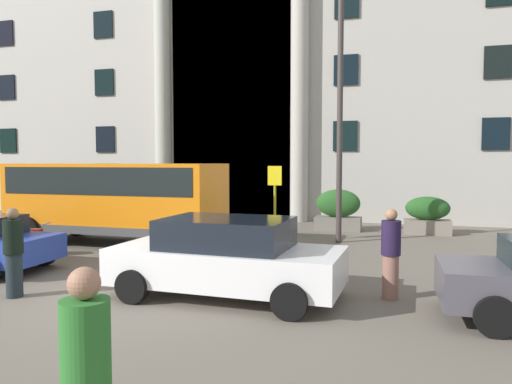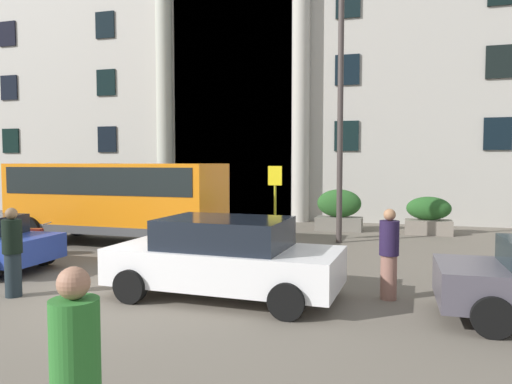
{
  "view_description": "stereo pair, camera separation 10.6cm",
  "coord_description": "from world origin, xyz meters",
  "px_view_note": "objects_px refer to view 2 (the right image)",
  "views": [
    {
      "loc": [
        5.02,
        -7.78,
        2.58
      ],
      "look_at": [
        1.07,
        5.8,
        1.68
      ],
      "focal_mm": 34.32,
      "sensor_mm": 36.0,
      "label": 1
    },
    {
      "loc": [
        5.13,
        -7.75,
        2.58
      ],
      "look_at": [
        1.07,
        5.8,
        1.68
      ],
      "focal_mm": 34.32,
      "sensor_mm": 36.0,
      "label": 2
    }
  ],
  "objects_px": {
    "hedge_planter_far_east": "(106,207)",
    "pedestrian_man_crossing": "(389,254)",
    "orange_minibus": "(117,195)",
    "lamppost_plaza_centre": "(341,82)",
    "bus_stop_sign": "(275,195)",
    "white_taxi_kerbside": "(225,257)",
    "scooter_by_planter": "(24,239)",
    "hedge_planter_east": "(46,204)",
    "hedge_planter_entrance_left": "(429,216)",
    "hedge_planter_west": "(339,211)",
    "pedestrian_man_red_shirt": "(12,252)"
  },
  "relations": [
    {
      "from": "hedge_planter_far_east",
      "to": "scooter_by_planter",
      "type": "relative_size",
      "value": 0.86
    },
    {
      "from": "hedge_planter_west",
      "to": "orange_minibus",
      "type": "bearing_deg",
      "value": -141.53
    },
    {
      "from": "hedge_planter_west",
      "to": "pedestrian_man_red_shirt",
      "type": "height_order",
      "value": "pedestrian_man_red_shirt"
    },
    {
      "from": "white_taxi_kerbside",
      "to": "scooter_by_planter",
      "type": "xyz_separation_m",
      "value": [
        -6.7,
        2.27,
        -0.31
      ]
    },
    {
      "from": "hedge_planter_entrance_left",
      "to": "pedestrian_man_crossing",
      "type": "distance_m",
      "value": 8.95
    },
    {
      "from": "scooter_by_planter",
      "to": "hedge_planter_east",
      "type": "bearing_deg",
      "value": 110.39
    },
    {
      "from": "bus_stop_sign",
      "to": "hedge_planter_west",
      "type": "relative_size",
      "value": 1.43
    },
    {
      "from": "white_taxi_kerbside",
      "to": "hedge_planter_entrance_left",
      "type": "bearing_deg",
      "value": 69.13
    },
    {
      "from": "pedestrian_man_red_shirt",
      "to": "lamppost_plaza_centre",
      "type": "bearing_deg",
      "value": 12.62
    },
    {
      "from": "pedestrian_man_red_shirt",
      "to": "pedestrian_man_crossing",
      "type": "bearing_deg",
      "value": -29.32
    },
    {
      "from": "hedge_planter_far_east",
      "to": "lamppost_plaza_centre",
      "type": "relative_size",
      "value": 0.19
    },
    {
      "from": "bus_stop_sign",
      "to": "pedestrian_man_crossing",
      "type": "bearing_deg",
      "value": -56.56
    },
    {
      "from": "hedge_planter_west",
      "to": "scooter_by_planter",
      "type": "xyz_separation_m",
      "value": [
        -7.66,
        -7.36,
        -0.28
      ]
    },
    {
      "from": "hedge_planter_entrance_left",
      "to": "white_taxi_kerbside",
      "type": "bearing_deg",
      "value": -113.16
    },
    {
      "from": "bus_stop_sign",
      "to": "hedge_planter_east",
      "type": "xyz_separation_m",
      "value": [
        -11.77,
        3.8,
        -0.87
      ]
    },
    {
      "from": "lamppost_plaza_centre",
      "to": "hedge_planter_west",
      "type": "bearing_deg",
      "value": 97.13
    },
    {
      "from": "hedge_planter_far_east",
      "to": "pedestrian_man_crossing",
      "type": "xyz_separation_m",
      "value": [
        12.21,
        -9.21,
        0.27
      ]
    },
    {
      "from": "hedge_planter_east",
      "to": "scooter_by_planter",
      "type": "height_order",
      "value": "hedge_planter_east"
    },
    {
      "from": "pedestrian_man_crossing",
      "to": "lamppost_plaza_centre",
      "type": "height_order",
      "value": "lamppost_plaza_centre"
    },
    {
      "from": "hedge_planter_entrance_left",
      "to": "pedestrian_man_red_shirt",
      "type": "height_order",
      "value": "pedestrian_man_red_shirt"
    },
    {
      "from": "orange_minibus",
      "to": "hedge_planter_far_east",
      "type": "xyz_separation_m",
      "value": [
        -3.94,
        5.28,
        -0.92
      ]
    },
    {
      "from": "scooter_by_planter",
      "to": "orange_minibus",
      "type": "bearing_deg",
      "value": 43.46
    },
    {
      "from": "orange_minibus",
      "to": "pedestrian_man_crossing",
      "type": "xyz_separation_m",
      "value": [
        8.27,
        -3.93,
        -0.66
      ]
    },
    {
      "from": "pedestrian_man_red_shirt",
      "to": "orange_minibus",
      "type": "bearing_deg",
      "value": 59.3
    },
    {
      "from": "orange_minibus",
      "to": "hedge_planter_west",
      "type": "height_order",
      "value": "orange_minibus"
    },
    {
      "from": "hedge_planter_west",
      "to": "hedge_planter_east",
      "type": "height_order",
      "value": "hedge_planter_west"
    },
    {
      "from": "hedge_planter_west",
      "to": "hedge_planter_far_east",
      "type": "distance_m",
      "value": 10.19
    },
    {
      "from": "pedestrian_man_crossing",
      "to": "orange_minibus",
      "type": "bearing_deg",
      "value": -42.51
    },
    {
      "from": "hedge_planter_west",
      "to": "white_taxi_kerbside",
      "type": "bearing_deg",
      "value": -95.7
    },
    {
      "from": "scooter_by_planter",
      "to": "white_taxi_kerbside",
      "type": "bearing_deg",
      "value": -34.76
    },
    {
      "from": "pedestrian_man_crossing",
      "to": "scooter_by_planter",
      "type": "bearing_deg",
      "value": -26.13
    },
    {
      "from": "hedge_planter_east",
      "to": "scooter_by_planter",
      "type": "xyz_separation_m",
      "value": [
        5.68,
        -7.69,
        -0.18
      ]
    },
    {
      "from": "hedge_planter_east",
      "to": "white_taxi_kerbside",
      "type": "bearing_deg",
      "value": -38.82
    },
    {
      "from": "hedge_planter_entrance_left",
      "to": "hedge_planter_east",
      "type": "relative_size",
      "value": 0.81
    },
    {
      "from": "lamppost_plaza_centre",
      "to": "bus_stop_sign",
      "type": "bearing_deg",
      "value": -159.4
    },
    {
      "from": "hedge_planter_far_east",
      "to": "pedestrian_man_crossing",
      "type": "relative_size",
      "value": 1.01
    },
    {
      "from": "hedge_planter_entrance_left",
      "to": "hedge_planter_east",
      "type": "distance_m",
      "value": 16.49
    },
    {
      "from": "orange_minibus",
      "to": "hedge_planter_entrance_left",
      "type": "xyz_separation_m",
      "value": [
        9.4,
        4.94,
        -0.87
      ]
    },
    {
      "from": "bus_stop_sign",
      "to": "lamppost_plaza_centre",
      "type": "relative_size",
      "value": 0.28
    },
    {
      "from": "orange_minibus",
      "to": "white_taxi_kerbside",
      "type": "height_order",
      "value": "orange_minibus"
    },
    {
      "from": "orange_minibus",
      "to": "scooter_by_planter",
      "type": "bearing_deg",
      "value": -119.86
    },
    {
      "from": "scooter_by_planter",
      "to": "pedestrian_man_crossing",
      "type": "height_order",
      "value": "pedestrian_man_crossing"
    },
    {
      "from": "white_taxi_kerbside",
      "to": "lamppost_plaza_centre",
      "type": "xyz_separation_m",
      "value": [
        1.3,
        6.87,
        4.27
      ]
    },
    {
      "from": "scooter_by_planter",
      "to": "pedestrian_man_red_shirt",
      "type": "distance_m",
      "value": 4.44
    },
    {
      "from": "orange_minibus",
      "to": "lamppost_plaza_centre",
      "type": "height_order",
      "value": "lamppost_plaza_centre"
    },
    {
      "from": "hedge_planter_far_east",
      "to": "lamppost_plaza_centre",
      "type": "bearing_deg",
      "value": -16.23
    },
    {
      "from": "bus_stop_sign",
      "to": "hedge_planter_west",
      "type": "xyz_separation_m",
      "value": [
        1.57,
        3.47,
        -0.77
      ]
    },
    {
      "from": "hedge_planter_east",
      "to": "lamppost_plaza_centre",
      "type": "height_order",
      "value": "lamppost_plaza_centre"
    },
    {
      "from": "lamppost_plaza_centre",
      "to": "orange_minibus",
      "type": "bearing_deg",
      "value": -161.44
    },
    {
      "from": "pedestrian_man_crossing",
      "to": "hedge_planter_west",
      "type": "bearing_deg",
      "value": -94.29
    }
  ]
}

